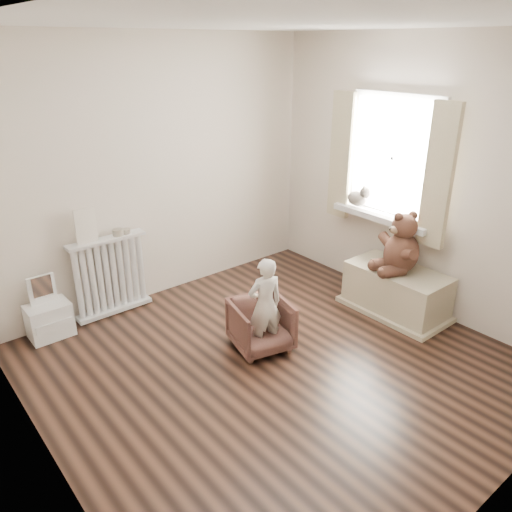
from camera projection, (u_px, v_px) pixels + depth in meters
floor at (276, 364)px, 4.18m from camera, size 3.60×3.60×0.01m
ceiling at (283, 23)px, 3.16m from camera, size 3.60×3.60×0.01m
back_wall at (158, 172)px, 4.95m from camera, size 3.60×0.02×2.60m
left_wall at (24, 288)px, 2.62m from camera, size 0.02×3.60×2.60m
right_wall at (421, 178)px, 4.72m from camera, size 0.02×3.60×2.60m
window at (393, 158)px, 4.85m from camera, size 0.03×0.90×1.10m
window_sill at (382, 216)px, 5.03m from camera, size 0.22×1.10×0.06m
curtain_left at (439, 177)px, 4.40m from camera, size 0.06×0.26×1.30m
curtain_right at (341, 156)px, 5.21m from camera, size 0.06×0.26×1.30m
radiator at (111, 277)px, 4.83m from camera, size 0.75×0.14×0.79m
paper_doll at (86, 226)px, 4.51m from camera, size 0.20×0.02×0.33m
tin_a at (118, 232)px, 4.74m from camera, size 0.10×0.10×0.06m
tin_b at (126, 231)px, 4.79m from camera, size 0.08×0.08×0.05m
toy_vanity at (47, 309)px, 4.49m from camera, size 0.37×0.27×0.59m
armchair at (261, 325)px, 4.33m from camera, size 0.58×0.59×0.45m
child at (265, 305)px, 4.21m from camera, size 0.35×0.27×0.85m
toy_bench at (396, 293)px, 4.94m from camera, size 0.51×0.96×0.45m
teddy_bear at (402, 250)px, 4.73m from camera, size 0.58×0.52×0.59m
plush_cat at (358, 197)px, 5.19m from camera, size 0.19×0.29×0.24m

